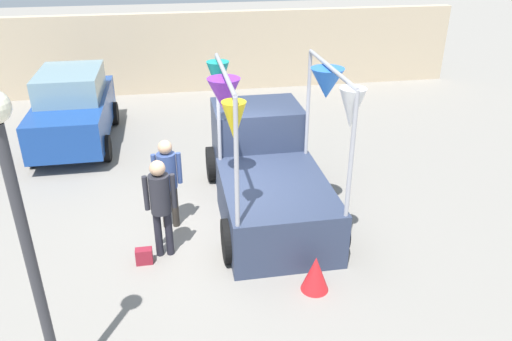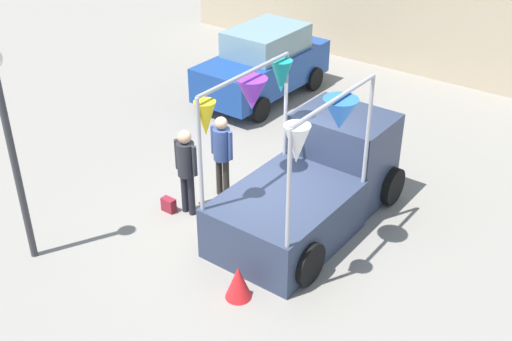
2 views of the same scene
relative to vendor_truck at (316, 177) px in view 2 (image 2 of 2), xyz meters
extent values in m
plane|color=gray|center=(-0.86, -0.70, -0.87)|extent=(60.00, 60.00, 0.00)
cube|color=#2D3851|center=(0.01, -1.02, -0.37)|extent=(1.90, 2.60, 1.00)
cube|color=#2D3851|center=(0.01, 0.98, 0.03)|extent=(1.80, 1.40, 1.80)
cube|color=#8CB2C6|center=(0.01, 0.98, 0.48)|extent=(1.76, 1.37, 0.60)
cylinder|color=black|center=(-0.94, 1.33, -0.49)|extent=(0.22, 0.76, 0.76)
cylinder|color=black|center=(0.96, 1.33, -0.49)|extent=(0.22, 0.76, 0.76)
cylinder|color=black|center=(-0.94, -1.72, -0.49)|extent=(0.22, 0.76, 0.76)
cylinder|color=black|center=(0.96, -1.72, -0.49)|extent=(0.22, 0.76, 0.76)
cylinder|color=#A5A5AD|center=(-0.86, 0.20, 1.16)|extent=(0.07, 0.07, 2.06)
cylinder|color=#A5A5AD|center=(0.88, 0.20, 1.16)|extent=(0.07, 0.07, 2.06)
cylinder|color=#A5A5AD|center=(-0.86, -2.24, 1.16)|extent=(0.07, 0.07, 2.06)
cylinder|color=#A5A5AD|center=(0.88, -2.24, 1.16)|extent=(0.07, 0.07, 2.06)
cylinder|color=#A5A5AD|center=(-0.86, -1.02, 2.19)|extent=(0.07, 2.44, 0.07)
cylinder|color=#A5A5AD|center=(0.88, -1.02, 2.19)|extent=(0.07, 2.44, 0.07)
cone|color=yellow|center=(-0.86, -2.07, 1.77)|extent=(0.51, 0.51, 0.60)
cone|color=white|center=(0.88, -2.07, 1.87)|extent=(0.55, 0.55, 0.61)
cone|color=purple|center=(-0.86, -0.85, 1.77)|extent=(0.67, 0.67, 0.58)
cone|color=blue|center=(0.88, -0.85, 1.89)|extent=(0.77, 0.77, 0.52)
cone|color=teal|center=(-0.86, 0.03, 1.80)|extent=(0.51, 0.51, 0.62)
cube|color=navy|center=(-4.20, 4.00, -0.10)|extent=(1.70, 4.00, 0.90)
cube|color=#72939E|center=(-4.20, 4.15, 0.68)|extent=(1.50, 2.10, 0.66)
cylinder|color=black|center=(-5.05, 5.25, -0.55)|extent=(0.18, 0.64, 0.64)
cylinder|color=black|center=(-3.35, 5.25, -0.55)|extent=(0.18, 0.64, 0.64)
cylinder|color=black|center=(-5.05, 2.75, -0.55)|extent=(0.18, 0.64, 0.64)
cylinder|color=black|center=(-3.35, 2.75, -0.55)|extent=(0.18, 0.64, 0.64)
cylinder|color=black|center=(-2.11, -1.37, -0.44)|extent=(0.13, 0.13, 0.86)
cylinder|color=black|center=(-1.93, -1.37, -0.44)|extent=(0.13, 0.13, 0.86)
cylinder|color=#26262D|center=(-2.02, -1.37, 0.33)|extent=(0.34, 0.34, 0.68)
sphere|color=tan|center=(-2.02, -1.37, 0.80)|extent=(0.26, 0.26, 0.26)
cylinder|color=#26262D|center=(-2.24, -1.37, 0.36)|extent=(0.09, 0.09, 0.61)
cylinder|color=#26262D|center=(-1.80, -1.37, 0.36)|extent=(0.09, 0.09, 0.61)
cylinder|color=#2D2823|center=(-1.99, -0.48, -0.45)|extent=(0.13, 0.13, 0.84)
cylinder|color=#2D2823|center=(-1.81, -0.48, -0.45)|extent=(0.13, 0.13, 0.84)
cylinder|color=#33477F|center=(-1.90, -0.48, 0.30)|extent=(0.34, 0.34, 0.67)
sphere|color=tan|center=(-1.90, -0.48, 0.76)|extent=(0.25, 0.25, 0.25)
cylinder|color=#33477F|center=(-2.12, -0.48, 0.34)|extent=(0.09, 0.09, 0.60)
cylinder|color=#33477F|center=(-1.68, -0.48, 0.34)|extent=(0.09, 0.09, 0.60)
cube|color=maroon|center=(-2.37, -1.57, -0.73)|extent=(0.28, 0.16, 0.28)
cylinder|color=#333338|center=(-3.31, -4.04, 0.89)|extent=(0.12, 0.12, 3.52)
cube|color=tan|center=(-0.86, 8.13, 0.43)|extent=(18.00, 0.36, 2.60)
cone|color=red|center=(0.27, -2.72, -0.57)|extent=(0.61, 0.61, 0.60)
camera|label=1|loc=(-1.71, -8.67, 4.29)|focal=35.00mm
camera|label=2|loc=(5.30, -8.94, 6.20)|focal=45.00mm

